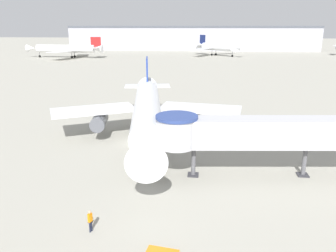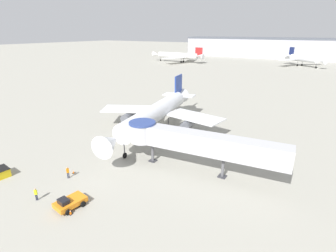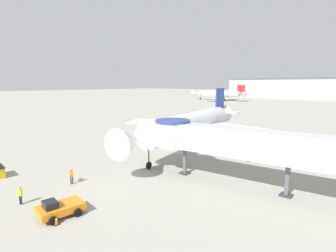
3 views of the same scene
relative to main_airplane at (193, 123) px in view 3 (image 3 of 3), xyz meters
The scene contains 10 objects.
ground_plane 4.77m from the main_airplane, 121.32° to the right, with size 800.00×800.00×0.00m, color #9E9B8E.
main_airplane is the anchor object (origin of this frame).
jet_bridge 16.48m from the main_airplane, 38.20° to the right, with size 23.35×5.70×6.27m.
pushback_tug_orange 26.08m from the main_airplane, 78.98° to the right, with size 2.73×3.67×1.44m.
traffic_cone_starboard_wing 10.93m from the main_airplane, ahead, with size 0.48×0.48×0.79m.
traffic_cone_apron_front 27.14m from the main_airplane, 77.03° to the right, with size 0.41×0.41×0.68m.
traffic_cone_near_nose 20.39m from the main_airplane, 92.79° to the right, with size 0.36×0.36×0.61m.
ground_crew_marshaller 26.79m from the main_airplane, 89.06° to the right, with size 0.37×0.31×1.66m.
ground_crew_wing_walker 21.46m from the main_airplane, 91.40° to the right, with size 0.30×0.38×1.72m.
background_jet_red_tail 125.82m from the main_airplane, 117.50° to the left, with size 37.49×34.63×9.73m.
Camera 3 is at (25.50, -32.48, 10.44)m, focal length 28.00 mm.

